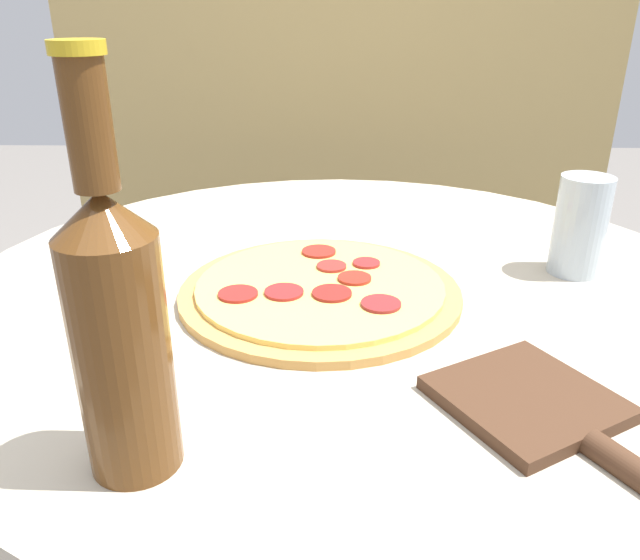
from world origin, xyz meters
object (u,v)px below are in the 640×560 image
Objects in this scene: pizza_paddle at (564,424)px; drinking_glass at (580,226)px; beer_bottle at (118,325)px; pizza at (320,290)px.

drinking_glass reaches higher than pizza_paddle.
drinking_glass is at bearing 39.17° from beer_bottle.
pizza is at bearing 65.70° from beer_bottle.
drinking_glass is (0.12, 0.32, 0.05)m from pizza_paddle.
pizza is 1.13× the size of pizza_paddle.
drinking_glass is at bearing 129.45° from pizza_paddle.
pizza is 0.31m from pizza_paddle.
drinking_glass is at bearing 13.68° from pizza.
beer_bottle is (-0.13, -0.28, 0.10)m from pizza.
pizza is 0.33m from beer_bottle.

